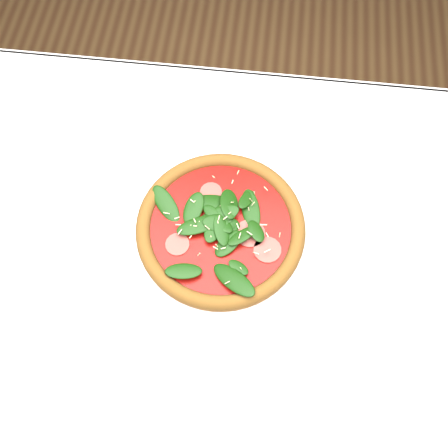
# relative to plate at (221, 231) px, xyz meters

# --- Properties ---
(ground) EXTENTS (6.00, 6.00, 0.00)m
(ground) POSITION_rel_plate_xyz_m (-0.02, -0.06, -0.76)
(ground) COLOR brown
(ground) RESTS_ON ground
(dining_table) EXTENTS (1.21, 0.81, 0.75)m
(dining_table) POSITION_rel_plate_xyz_m (-0.02, -0.06, -0.11)
(dining_table) COLOR silver
(dining_table) RESTS_ON ground
(plate) EXTENTS (0.32, 0.32, 0.01)m
(plate) POSITION_rel_plate_xyz_m (0.00, 0.00, 0.00)
(plate) COLOR white
(plate) RESTS_ON dining_table
(pizza) EXTENTS (0.31, 0.31, 0.04)m
(pizza) POSITION_rel_plate_xyz_m (-0.00, 0.00, 0.02)
(pizza) COLOR brown
(pizza) RESTS_ON plate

